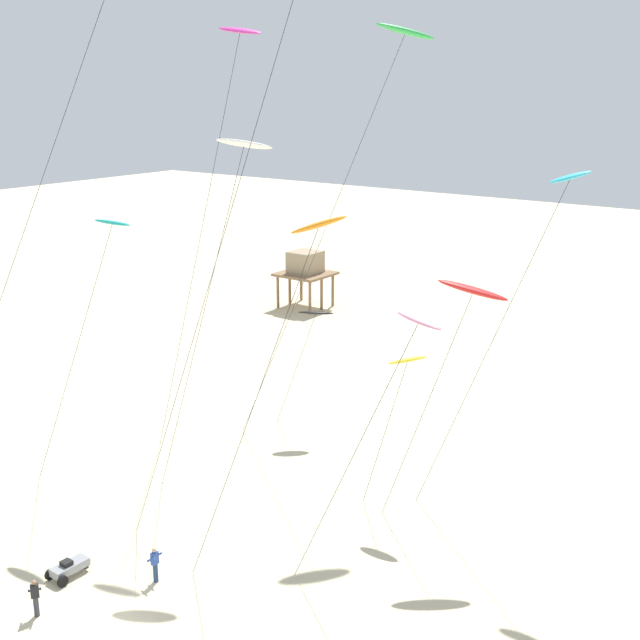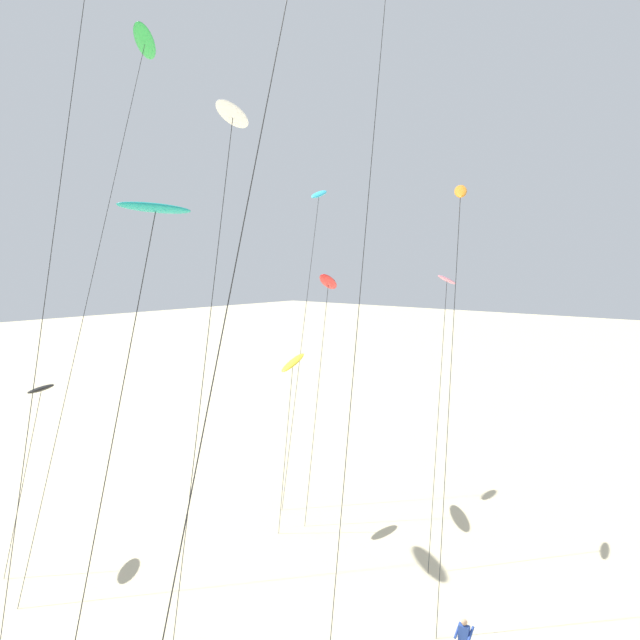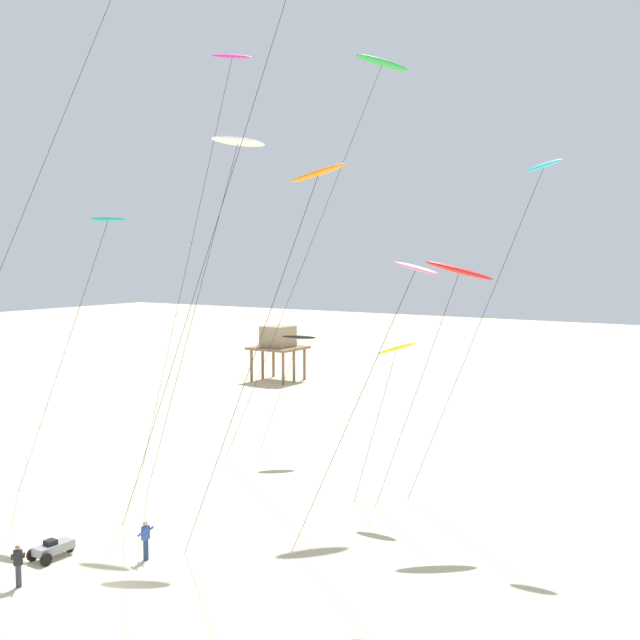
# 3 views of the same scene
# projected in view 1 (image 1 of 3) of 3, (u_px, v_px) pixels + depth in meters

# --- Properties ---
(ground_plane) EXTENTS (260.00, 260.00, 0.00)m
(ground_plane) POSITION_uv_depth(u_px,v_px,m) (107.00, 623.00, 34.16)
(ground_plane) COLOR beige
(kite_pink) EXTENTS (5.81, 2.31, 12.60)m
(kite_pink) POSITION_uv_depth(u_px,v_px,m) (416.00, 328.00, 33.02)
(kite_pink) COLOR pink
(kite_pink) RESTS_ON ground
(kite_red) EXTENTS (5.38, 2.72, 12.60)m
(kite_red) POSITION_uv_depth(u_px,v_px,m) (473.00, 291.00, 38.67)
(kite_red) COLOR red
(kite_red) RESTS_ON ground
(kite_green) EXTENTS (10.40, 5.16, 24.41)m
(kite_green) POSITION_uv_depth(u_px,v_px,m) (404.00, 35.00, 44.01)
(kite_green) COLOR green
(kite_green) RESTS_ON ground
(kite_orange) EXTENTS (6.51, 3.00, 16.53)m
(kite_orange) POSITION_uv_depth(u_px,v_px,m) (316.00, 232.00, 32.01)
(kite_orange) COLOR orange
(kite_orange) RESTS_ON ground
(kite_yellow) EXTENTS (3.05, 1.33, 8.50)m
(kite_yellow) POSITION_uv_depth(u_px,v_px,m) (407.00, 362.00, 41.34)
(kite_yellow) COLOR yellow
(kite_yellow) RESTS_ON ground
(kite_black) EXTENTS (3.48, 1.99, 7.77)m
(kite_black) POSITION_uv_depth(u_px,v_px,m) (315.00, 314.00, 51.78)
(kite_black) COLOR black
(kite_black) RESTS_ON ground
(kite_magenta) EXTENTS (6.66, 2.82, 24.18)m
(kite_magenta) POSITION_uv_depth(u_px,v_px,m) (238.00, 39.00, 43.08)
(kite_magenta) COLOR #D8339E
(kite_magenta) RESTS_ON ground
(kite_teal) EXTENTS (6.36, 2.50, 14.75)m
(kite_teal) POSITION_uv_depth(u_px,v_px,m) (111.00, 227.00, 41.52)
(kite_teal) COLOR teal
(kite_teal) RESTS_ON ground
(kite_cyan) EXTENTS (7.02, 3.05, 17.56)m
(kite_cyan) POSITION_uv_depth(u_px,v_px,m) (567.00, 184.00, 38.13)
(kite_cyan) COLOR #33BFE0
(kite_cyan) RESTS_ON ground
(kite_white) EXTENTS (6.25, 2.96, 18.89)m
(kite_white) POSITION_uv_depth(u_px,v_px,m) (243.00, 148.00, 39.75)
(kite_white) COLOR white
(kite_white) RESTS_ON ground
(kite_flyer_nearest) EXTENTS (0.55, 0.58, 1.67)m
(kite_flyer_nearest) POSITION_uv_depth(u_px,v_px,m) (155.00, 564.00, 36.73)
(kite_flyer_nearest) COLOR navy
(kite_flyer_nearest) RESTS_ON ground
(kite_flyer_middle) EXTENTS (0.71, 0.72, 1.67)m
(kite_flyer_middle) POSITION_uv_depth(u_px,v_px,m) (35.00, 597.00, 34.37)
(kite_flyer_middle) COLOR #33333D
(kite_flyer_middle) RESTS_ON ground
(stilt_house) EXTENTS (4.88, 4.68, 5.55)m
(stilt_house) POSITION_uv_depth(u_px,v_px,m) (305.00, 267.00, 80.95)
(stilt_house) COLOR #846647
(stilt_house) RESTS_ON ground
(beach_buggy) EXTENTS (1.04, 2.06, 0.82)m
(beach_buggy) POSITION_uv_depth(u_px,v_px,m) (69.00, 568.00, 37.26)
(beach_buggy) COLOR gray
(beach_buggy) RESTS_ON ground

